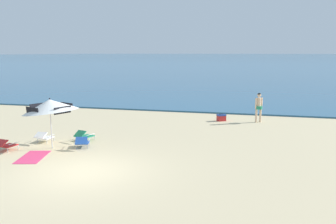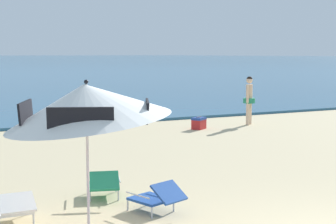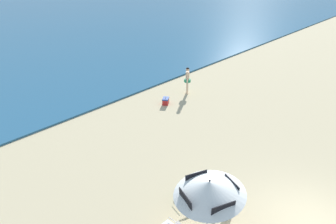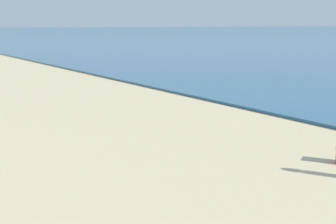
{
  "view_description": "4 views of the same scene",
  "coord_description": "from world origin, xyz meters",
  "px_view_note": "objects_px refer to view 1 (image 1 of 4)",
  "views": [
    {
      "loc": [
        5.75,
        -10.78,
        4.1
      ],
      "look_at": [
        1.09,
        7.61,
        0.91
      ],
      "focal_mm": 38.27,
      "sensor_mm": 36.0,
      "label": 1
    },
    {
      "loc": [
        -4.9,
        -4.35,
        2.54
      ],
      "look_at": [
        0.73,
        6.98,
        1.1
      ],
      "focal_mm": 54.49,
      "sensor_mm": 36.0,
      "label": 2
    },
    {
      "loc": [
        -9.9,
        -2.45,
        8.81
      ],
      "look_at": [
        0.84,
        7.68,
        1.46
      ],
      "focal_mm": 36.71,
      "sensor_mm": 36.0,
      "label": 3
    },
    {
      "loc": [
        9.81,
        2.24,
        2.88
      ],
      "look_at": [
        0.18,
        8.26,
        0.78
      ],
      "focal_mm": 51.05,
      "sensor_mm": 36.0,
      "label": 4
    }
  ],
  "objects_px": {
    "beach_umbrella_striped_main": "(50,106)",
    "beach_towel": "(33,157)",
    "cooler_box": "(221,118)",
    "lounge_chair_beside_umbrella": "(84,135)",
    "person_standing_near_shore": "(259,105)",
    "lounge_chair_facing_sea": "(82,142)",
    "lounge_chair_under_umbrella": "(6,145)",
    "lounge_chair_spare_folded": "(44,137)"
  },
  "relations": [
    {
      "from": "lounge_chair_under_umbrella",
      "to": "beach_towel",
      "type": "xyz_separation_m",
      "value": [
        1.63,
        -0.51,
        -0.27
      ]
    },
    {
      "from": "lounge_chair_beside_umbrella",
      "to": "lounge_chair_under_umbrella",
      "type": "bearing_deg",
      "value": -135.39
    },
    {
      "from": "lounge_chair_beside_umbrella",
      "to": "person_standing_near_shore",
      "type": "height_order",
      "value": "person_standing_near_shore"
    },
    {
      "from": "lounge_chair_spare_folded",
      "to": "beach_towel",
      "type": "relative_size",
      "value": 0.5
    },
    {
      "from": "cooler_box",
      "to": "beach_towel",
      "type": "height_order",
      "value": "cooler_box"
    },
    {
      "from": "lounge_chair_spare_folded",
      "to": "lounge_chair_facing_sea",
      "type": "bearing_deg",
      "value": -10.95
    },
    {
      "from": "beach_towel",
      "to": "lounge_chair_spare_folded",
      "type": "bearing_deg",
      "value": 112.55
    },
    {
      "from": "lounge_chair_under_umbrella",
      "to": "cooler_box",
      "type": "distance_m",
      "value": 12.01
    },
    {
      "from": "lounge_chair_facing_sea",
      "to": "person_standing_near_shore",
      "type": "relative_size",
      "value": 0.59
    },
    {
      "from": "beach_umbrella_striped_main",
      "to": "lounge_chair_under_umbrella",
      "type": "distance_m",
      "value": 2.44
    },
    {
      "from": "beach_umbrella_striped_main",
      "to": "lounge_chair_spare_folded",
      "type": "xyz_separation_m",
      "value": [
        -0.9,
        0.77,
        -1.59
      ]
    },
    {
      "from": "lounge_chair_spare_folded",
      "to": "person_standing_near_shore",
      "type": "height_order",
      "value": "person_standing_near_shore"
    },
    {
      "from": "lounge_chair_facing_sea",
      "to": "person_standing_near_shore",
      "type": "bearing_deg",
      "value": 46.83
    },
    {
      "from": "lounge_chair_facing_sea",
      "to": "person_standing_near_shore",
      "type": "distance_m",
      "value": 10.75
    },
    {
      "from": "beach_umbrella_striped_main",
      "to": "beach_towel",
      "type": "xyz_separation_m",
      "value": [
        -0.01,
        -1.37,
        -1.86
      ]
    },
    {
      "from": "beach_towel",
      "to": "lounge_chair_under_umbrella",
      "type": "bearing_deg",
      "value": 162.62
    },
    {
      "from": "lounge_chair_facing_sea",
      "to": "beach_towel",
      "type": "distance_m",
      "value": 2.15
    },
    {
      "from": "lounge_chair_beside_umbrella",
      "to": "lounge_chair_facing_sea",
      "type": "xyz_separation_m",
      "value": [
        0.5,
        -1.14,
        -0.0
      ]
    },
    {
      "from": "lounge_chair_under_umbrella",
      "to": "lounge_chair_beside_umbrella",
      "type": "height_order",
      "value": "lounge_chair_beside_umbrella"
    },
    {
      "from": "lounge_chair_under_umbrella",
      "to": "lounge_chair_facing_sea",
      "type": "height_order",
      "value": "lounge_chair_facing_sea"
    },
    {
      "from": "lounge_chair_beside_umbrella",
      "to": "lounge_chair_facing_sea",
      "type": "height_order",
      "value": "same"
    },
    {
      "from": "cooler_box",
      "to": "beach_umbrella_striped_main",
      "type": "bearing_deg",
      "value": -128.67
    },
    {
      "from": "person_standing_near_shore",
      "to": "cooler_box",
      "type": "xyz_separation_m",
      "value": [
        -2.15,
        -0.14,
        -0.8
      ]
    },
    {
      "from": "lounge_chair_facing_sea",
      "to": "beach_towel",
      "type": "relative_size",
      "value": 0.57
    },
    {
      "from": "beach_umbrella_striped_main",
      "to": "lounge_chair_under_umbrella",
      "type": "height_order",
      "value": "beach_umbrella_striped_main"
    },
    {
      "from": "beach_umbrella_striped_main",
      "to": "lounge_chair_beside_umbrella",
      "type": "bearing_deg",
      "value": 63.35
    },
    {
      "from": "beach_umbrella_striped_main",
      "to": "cooler_box",
      "type": "distance_m",
      "value": 10.43
    },
    {
      "from": "lounge_chair_spare_folded",
      "to": "cooler_box",
      "type": "relative_size",
      "value": 1.48
    },
    {
      "from": "cooler_box",
      "to": "beach_towel",
      "type": "relative_size",
      "value": 0.34
    },
    {
      "from": "lounge_chair_beside_umbrella",
      "to": "cooler_box",
      "type": "distance_m",
      "value": 8.66
    },
    {
      "from": "person_standing_near_shore",
      "to": "cooler_box",
      "type": "bearing_deg",
      "value": -176.25
    },
    {
      "from": "beach_umbrella_striped_main",
      "to": "beach_towel",
      "type": "bearing_deg",
      "value": -90.29
    },
    {
      "from": "lounge_chair_beside_umbrella",
      "to": "beach_towel",
      "type": "distance_m",
      "value": 2.97
    },
    {
      "from": "person_standing_near_shore",
      "to": "beach_towel",
      "type": "relative_size",
      "value": 0.97
    },
    {
      "from": "lounge_chair_under_umbrella",
      "to": "lounge_chair_spare_folded",
      "type": "relative_size",
      "value": 1.06
    },
    {
      "from": "beach_umbrella_striped_main",
      "to": "cooler_box",
      "type": "bearing_deg",
      "value": 51.33
    },
    {
      "from": "lounge_chair_beside_umbrella",
      "to": "lounge_chair_facing_sea",
      "type": "relative_size",
      "value": 0.99
    },
    {
      "from": "lounge_chair_facing_sea",
      "to": "beach_towel",
      "type": "xyz_separation_m",
      "value": [
        -1.25,
        -1.72,
        -0.26
      ]
    },
    {
      "from": "lounge_chair_beside_umbrella",
      "to": "person_standing_near_shore",
      "type": "distance_m",
      "value": 10.32
    },
    {
      "from": "lounge_chair_under_umbrella",
      "to": "beach_towel",
      "type": "relative_size",
      "value": 0.53
    },
    {
      "from": "person_standing_near_shore",
      "to": "beach_towel",
      "type": "height_order",
      "value": "person_standing_near_shore"
    },
    {
      "from": "lounge_chair_beside_umbrella",
      "to": "person_standing_near_shore",
      "type": "xyz_separation_m",
      "value": [
        7.83,
        6.68,
        0.74
      ]
    }
  ]
}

